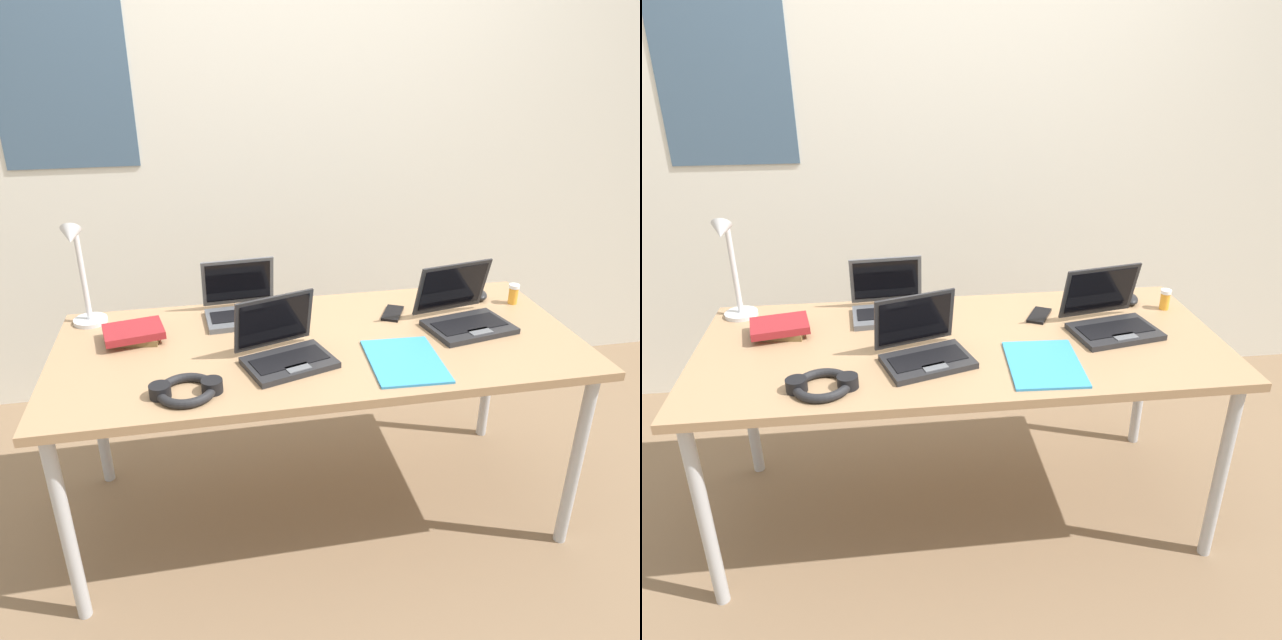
% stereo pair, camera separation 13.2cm
% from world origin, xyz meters
% --- Properties ---
extents(ground_plane, '(12.00, 12.00, 0.00)m').
position_xyz_m(ground_plane, '(0.00, 0.00, 0.00)').
color(ground_plane, '#7A6047').
extents(wall_back, '(6.00, 0.13, 2.60)m').
position_xyz_m(wall_back, '(-0.00, 1.10, 1.30)').
color(wall_back, silver).
rests_on(wall_back, ground_plane).
extents(desk, '(1.80, 0.80, 0.74)m').
position_xyz_m(desk, '(0.00, 0.00, 0.68)').
color(desk, '#9E7A56').
rests_on(desk, ground_plane).
extents(desk_lamp, '(0.12, 0.18, 0.40)m').
position_xyz_m(desk_lamp, '(-0.80, 0.28, 0.94)').
color(desk_lamp, silver).
rests_on(desk_lamp, desk).
extents(laptop_center, '(0.34, 0.31, 0.22)m').
position_xyz_m(laptop_center, '(0.54, 0.02, 0.78)').
color(laptop_center, '#232326').
rests_on(laptop_center, desk).
extents(laptop_front_left, '(0.29, 0.24, 0.21)m').
position_xyz_m(laptop_front_left, '(-0.25, 0.26, 0.78)').
color(laptop_front_left, '#515459').
rests_on(laptop_front_left, desk).
extents(laptop_back_right, '(0.33, 0.30, 0.21)m').
position_xyz_m(laptop_back_right, '(-0.14, -0.12, 0.78)').
color(laptop_back_right, '#232326').
rests_on(laptop_back_right, desk).
extents(computer_mouse, '(0.08, 0.11, 0.03)m').
position_xyz_m(computer_mouse, '(0.70, 0.25, 0.76)').
color(computer_mouse, black).
rests_on(computer_mouse, desk).
extents(cell_phone, '(0.12, 0.15, 0.01)m').
position_xyz_m(cell_phone, '(0.31, 0.16, 0.74)').
color(cell_phone, black).
rests_on(cell_phone, desk).
extents(headphones, '(0.21, 0.18, 0.04)m').
position_xyz_m(headphones, '(-0.45, -0.26, 0.76)').
color(headphones, black).
rests_on(headphones, desk).
extents(pill_bottle, '(0.04, 0.04, 0.08)m').
position_xyz_m(pill_bottle, '(0.81, 0.18, 0.78)').
color(pill_bottle, gold).
rests_on(pill_bottle, desk).
extents(book_stack, '(0.22, 0.19, 0.05)m').
position_xyz_m(book_stack, '(-0.63, 0.13, 0.77)').
color(book_stack, brown).
rests_on(book_stack, desk).
extents(paper_folder_back_right, '(0.24, 0.32, 0.01)m').
position_xyz_m(paper_folder_back_right, '(0.24, -0.20, 0.74)').
color(paper_folder_back_right, '#338CC6').
rests_on(paper_folder_back_right, desk).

